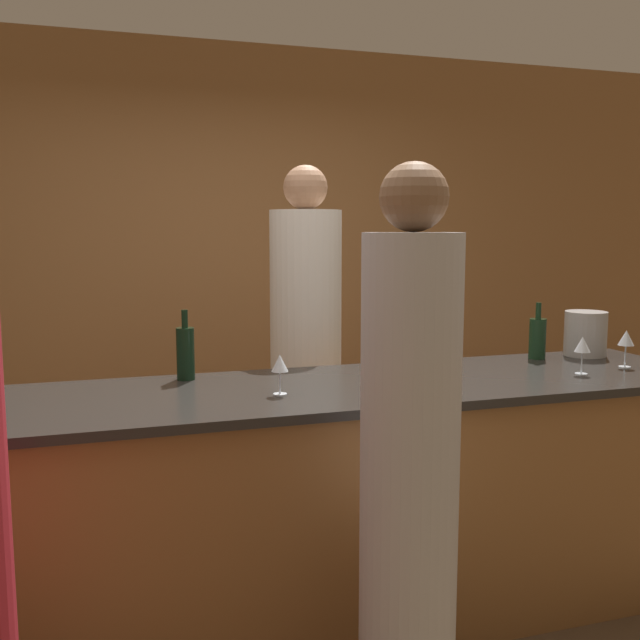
% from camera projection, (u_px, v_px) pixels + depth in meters
% --- Properties ---
extents(ground_plane, '(14.00, 14.00, 0.00)m').
position_uv_depth(ground_plane, '(303.00, 622.00, 2.91)').
color(ground_plane, '#4C3823').
extents(back_wall, '(8.00, 0.06, 2.80)m').
position_uv_depth(back_wall, '(214.00, 259.00, 4.74)').
color(back_wall, olive).
rests_on(back_wall, ground_plane).
extents(bar_counter, '(3.55, 0.80, 0.98)m').
position_uv_depth(bar_counter, '(303.00, 507.00, 2.85)').
color(bar_counter, brown).
rests_on(bar_counter, ground_plane).
extents(bartender, '(0.36, 0.36, 1.91)m').
position_uv_depth(bartender, '(306.00, 367.00, 3.66)').
color(bartender, silver).
rests_on(bartender, ground_plane).
extents(guest_0, '(0.30, 0.30, 1.79)m').
position_uv_depth(guest_0, '(409.00, 481.00, 2.14)').
color(guest_0, '#B2B2B7').
rests_on(guest_0, ground_plane).
extents(wine_bottle_0, '(0.08, 0.08, 0.27)m').
position_uv_depth(wine_bottle_0, '(537.00, 338.00, 3.40)').
color(wine_bottle_0, black).
rests_on(wine_bottle_0, bar_counter).
extents(wine_bottle_1, '(0.07, 0.07, 0.29)m').
position_uv_depth(wine_bottle_1, '(185.00, 352.00, 2.92)').
color(wine_bottle_1, black).
rests_on(wine_bottle_1, bar_counter).
extents(ice_bucket, '(0.20, 0.20, 0.22)m').
position_uv_depth(ice_bucket, '(585.00, 334.00, 3.48)').
color(ice_bucket, '#9E9993').
rests_on(ice_bucket, bar_counter).
extents(wine_glass_0, '(0.07, 0.07, 0.17)m').
position_uv_depth(wine_glass_0, '(626.00, 339.00, 3.17)').
color(wine_glass_0, silver).
rests_on(wine_glass_0, bar_counter).
extents(wine_glass_1, '(0.07, 0.07, 0.16)m').
position_uv_depth(wine_glass_1, '(582.00, 346.00, 3.02)').
color(wine_glass_1, silver).
rests_on(wine_glass_1, bar_counter).
extents(wine_glass_2, '(0.06, 0.06, 0.15)m').
position_uv_depth(wine_glass_2, '(280.00, 365.00, 2.65)').
color(wine_glass_2, silver).
rests_on(wine_glass_2, bar_counter).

